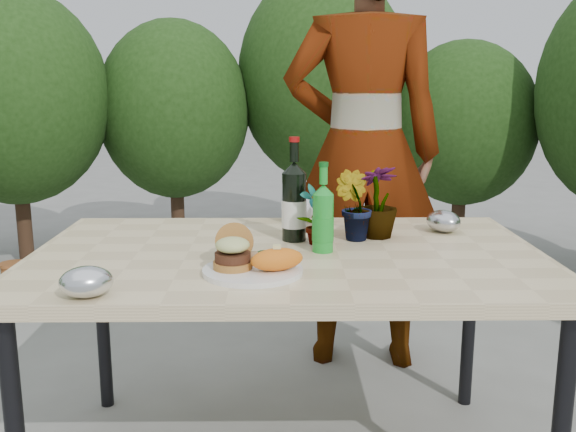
{
  "coord_description": "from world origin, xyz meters",
  "views": [
    {
      "loc": [
        -0.02,
        -1.95,
        1.28
      ],
      "look_at": [
        0.0,
        -0.08,
        0.88
      ],
      "focal_mm": 40.0,
      "sensor_mm": 36.0,
      "label": 1
    }
  ],
  "objects_px": {
    "wine_bottle": "(294,203)",
    "person": "(363,152)",
    "patio_table": "(288,269)",
    "dinner_plate": "(253,271)"
  },
  "relations": [
    {
      "from": "patio_table",
      "to": "wine_bottle",
      "type": "xyz_separation_m",
      "value": [
        0.02,
        0.14,
        0.19
      ]
    },
    {
      "from": "wine_bottle",
      "to": "person",
      "type": "xyz_separation_m",
      "value": [
        0.32,
        0.71,
        0.09
      ]
    },
    {
      "from": "patio_table",
      "to": "dinner_plate",
      "type": "relative_size",
      "value": 5.71
    },
    {
      "from": "wine_bottle",
      "to": "patio_table",
      "type": "bearing_deg",
      "value": -77.51
    },
    {
      "from": "dinner_plate",
      "to": "wine_bottle",
      "type": "height_order",
      "value": "wine_bottle"
    },
    {
      "from": "wine_bottle",
      "to": "person",
      "type": "height_order",
      "value": "person"
    },
    {
      "from": "patio_table",
      "to": "wine_bottle",
      "type": "bearing_deg",
      "value": 80.83
    },
    {
      "from": "patio_table",
      "to": "dinner_plate",
      "type": "xyz_separation_m",
      "value": [
        -0.1,
        -0.24,
        0.06
      ]
    },
    {
      "from": "person",
      "to": "wine_bottle",
      "type": "bearing_deg",
      "value": 69.36
    },
    {
      "from": "dinner_plate",
      "to": "person",
      "type": "xyz_separation_m",
      "value": [
        0.44,
        1.09,
        0.21
      ]
    }
  ]
}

